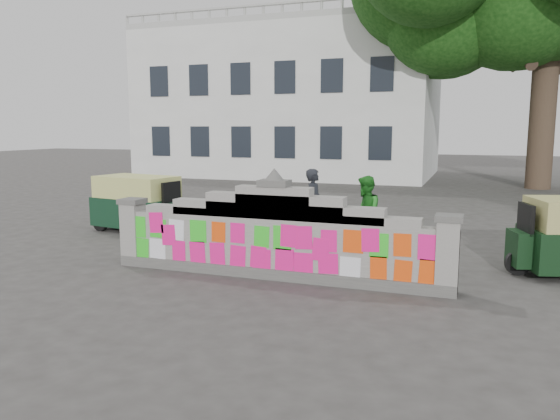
{
  "coord_description": "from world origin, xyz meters",
  "views": [
    {
      "loc": [
        3.41,
        -9.09,
        2.72
      ],
      "look_at": [
        -0.25,
        1.0,
        1.1
      ],
      "focal_mm": 35.0,
      "sensor_mm": 36.0,
      "label": 1
    }
  ],
  "objects_px": {
    "cyclist_bike": "(314,230)",
    "cyclist_rider": "(314,216)",
    "pedestrian": "(365,214)",
    "rickshaw_left": "(139,203)"
  },
  "relations": [
    {
      "from": "pedestrian",
      "to": "cyclist_bike",
      "type": "bearing_deg",
      "value": -78.7
    },
    {
      "from": "cyclist_bike",
      "to": "rickshaw_left",
      "type": "xyz_separation_m",
      "value": [
        -5.01,
        0.66,
        0.29
      ]
    },
    {
      "from": "cyclist_rider",
      "to": "pedestrian",
      "type": "distance_m",
      "value": 1.13
    },
    {
      "from": "cyclist_rider",
      "to": "rickshaw_left",
      "type": "bearing_deg",
      "value": 76.07
    },
    {
      "from": "cyclist_rider",
      "to": "rickshaw_left",
      "type": "height_order",
      "value": "cyclist_rider"
    },
    {
      "from": "rickshaw_left",
      "to": "pedestrian",
      "type": "bearing_deg",
      "value": 6.79
    },
    {
      "from": "cyclist_bike",
      "to": "pedestrian",
      "type": "xyz_separation_m",
      "value": [
        1.07,
        0.37,
        0.37
      ]
    },
    {
      "from": "cyclist_bike",
      "to": "pedestrian",
      "type": "height_order",
      "value": "pedestrian"
    },
    {
      "from": "cyclist_bike",
      "to": "cyclist_rider",
      "type": "relative_size",
      "value": 1.12
    },
    {
      "from": "cyclist_rider",
      "to": "rickshaw_left",
      "type": "relative_size",
      "value": 0.58
    }
  ]
}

